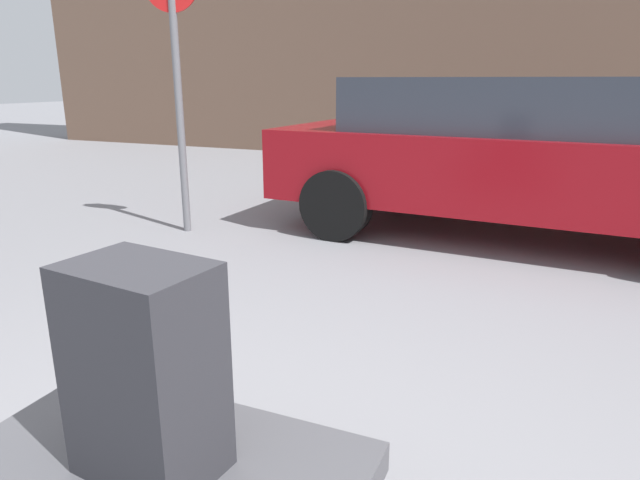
{
  "coord_description": "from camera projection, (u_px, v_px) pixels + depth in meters",
  "views": [
    {
      "loc": [
        0.97,
        -1.06,
        1.4
      ],
      "look_at": [
        0.0,
        1.2,
        0.69
      ],
      "focal_mm": 31.21,
      "sensor_mm": 36.0,
      "label": 1
    }
  ],
  "objects": [
    {
      "name": "no_parking_sign",
      "position": [
        176.0,
        66.0,
        4.94
      ],
      "size": [
        0.49,
        0.15,
        2.46
      ],
      "color": "slate",
      "rests_on": "ground_plane"
    },
    {
      "name": "suitcase_charcoal_front_right",
      "position": [
        145.0,
        371.0,
        1.5
      ],
      "size": [
        0.41,
        0.31,
        0.61
      ],
      "primitive_type": "cube",
      "rotation": [
        0.0,
        0.0,
        -0.12
      ],
      "color": "#2D2D33",
      "rests_on": "luggage_cart"
    },
    {
      "name": "parked_car",
      "position": [
        512.0,
        153.0,
        5.02
      ],
      "size": [
        4.39,
        2.11,
        1.42
      ],
      "color": "maroon",
      "rests_on": "ground_plane"
    }
  ]
}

